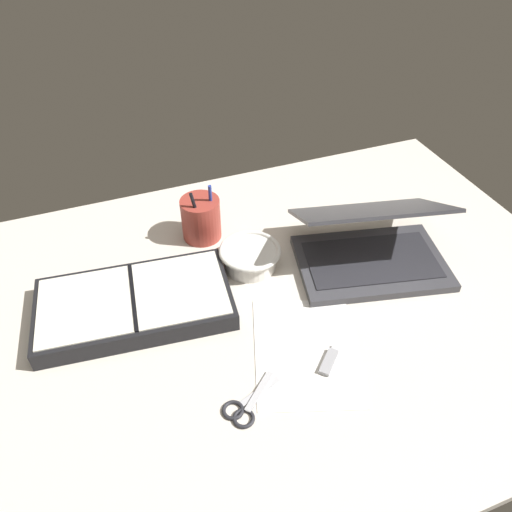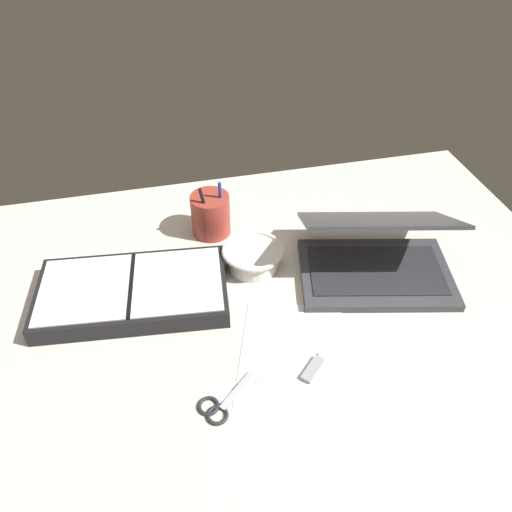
{
  "view_description": "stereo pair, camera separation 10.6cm",
  "coord_description": "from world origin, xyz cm",
  "px_view_note": "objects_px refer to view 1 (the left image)",
  "views": [
    {
      "loc": [
        -28.41,
        -66.5,
        78.97
      ],
      "look_at": [
        -0.37,
        7.69,
        9.0
      ],
      "focal_mm": 35.0,
      "sensor_mm": 36.0,
      "label": 1
    },
    {
      "loc": [
        -18.31,
        -69.57,
        78.97
      ],
      "look_at": [
        -0.37,
        7.69,
        9.0
      ],
      "focal_mm": 35.0,
      "sensor_mm": 36.0,
      "label": 2
    }
  ],
  "objects_px": {
    "bowl": "(251,256)",
    "planner": "(135,304)",
    "laptop": "(370,245)",
    "pen_cup": "(201,219)",
    "scissors": "(243,409)"
  },
  "relations": [
    {
      "from": "bowl",
      "to": "planner",
      "type": "bearing_deg",
      "value": -170.25
    },
    {
      "from": "laptop",
      "to": "pen_cup",
      "type": "xyz_separation_m",
      "value": [
        -0.33,
        0.22,
        0.01
      ]
    },
    {
      "from": "laptop",
      "to": "scissors",
      "type": "relative_size",
      "value": 3.17
    },
    {
      "from": "bowl",
      "to": "planner",
      "type": "xyz_separation_m",
      "value": [
        -0.27,
        -0.05,
        -0.01
      ]
    },
    {
      "from": "laptop",
      "to": "pen_cup",
      "type": "relative_size",
      "value": 2.61
    },
    {
      "from": "pen_cup",
      "to": "planner",
      "type": "bearing_deg",
      "value": -136.15
    },
    {
      "from": "pen_cup",
      "to": "planner",
      "type": "height_order",
      "value": "pen_cup"
    },
    {
      "from": "planner",
      "to": "scissors",
      "type": "height_order",
      "value": "planner"
    },
    {
      "from": "bowl",
      "to": "pen_cup",
      "type": "relative_size",
      "value": 0.96
    },
    {
      "from": "laptop",
      "to": "pen_cup",
      "type": "distance_m",
      "value": 0.4
    },
    {
      "from": "bowl",
      "to": "planner",
      "type": "height_order",
      "value": "bowl"
    },
    {
      "from": "laptop",
      "to": "planner",
      "type": "bearing_deg",
      "value": -170.85
    },
    {
      "from": "laptop",
      "to": "scissors",
      "type": "height_order",
      "value": "laptop"
    },
    {
      "from": "laptop",
      "to": "planner",
      "type": "relative_size",
      "value": 0.92
    },
    {
      "from": "pen_cup",
      "to": "scissors",
      "type": "bearing_deg",
      "value": -97.88
    }
  ]
}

